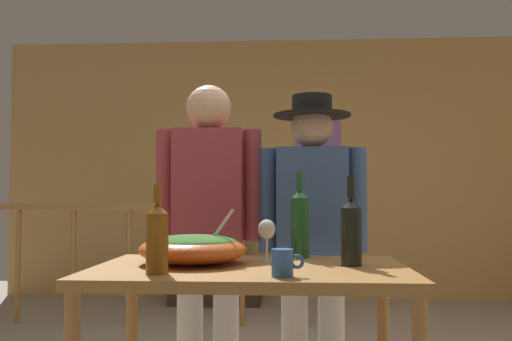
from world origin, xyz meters
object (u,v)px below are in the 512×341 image
Objects in this scene: person_standing_right at (312,226)px; wine_glass at (267,231)px; tv_console at (216,282)px; serving_table at (250,291)px; wine_bottle_amber at (157,237)px; person_standing_left at (208,220)px; wine_bottle_dark at (351,230)px; flat_screen_tv at (216,233)px; stair_railing at (182,247)px; mug_blue at (283,263)px; framed_picture at (318,132)px; salad_bowl at (193,247)px; wine_bottle_green at (300,222)px.

wine_glass is at bearing 71.06° from person_standing_right.
tv_console is 3.55m from serving_table.
wine_bottle_amber is at bearing -133.57° from wine_glass.
wine_glass is (0.64, -3.31, 0.72)m from tv_console.
tv_console is 0.55× the size of person_standing_left.
serving_table is at bearing -174.81° from wine_bottle_dark.
flat_screen_tv is 1.78× the size of wine_bottle_dark.
wine_bottle_amber reaches higher than serving_table.
stair_railing is at bearing 114.32° from wine_bottle_dark.
serving_table is at bearing -80.31° from flat_screen_tv.
person_standing_left reaches higher than mug_blue.
stair_railing is 2.75m from wine_bottle_dark.
person_standing_right is (0.26, 0.69, 0.20)m from serving_table.
person_standing_left is (0.04, 0.91, 0.02)m from wine_bottle_amber.
person_standing_right is at bearing -72.85° from flat_screen_tv.
serving_table is at bearing 108.57° from person_standing_left.
stair_railing is at bearing -134.34° from framed_picture.
salad_bowl reaches higher than tv_console.
serving_table is 10.85× the size of mug_blue.
person_standing_right is (0.49, 0.64, 0.05)m from salad_bowl.
mug_blue is (-0.06, -0.55, -0.10)m from wine_bottle_green.
serving_table is 0.42m from wine_bottle_green.
tv_console is 3.85m from mug_blue.
framed_picture is 1.53× the size of wine_bottle_amber.
framed_picture reaches higher than person_standing_right.
tv_console is at bearing 99.60° from serving_table.
wine_glass reaches higher than flat_screen_tv.
flat_screen_tv is at bearing -90.00° from tv_console.
mug_blue is (-0.25, -0.30, -0.09)m from wine_bottle_dark.
mug_blue is (0.07, -0.42, -0.07)m from wine_glass.
wine_glass is 1.56× the size of mug_blue.
person_standing_left reaches higher than stair_railing.
flat_screen_tv is 3.67m from wine_bottle_amber.
person_standing_right reaches higher than salad_bowl.
wine_bottle_green reaches higher than serving_table.
flat_screen_tv is 2.00× the size of wine_bottle_amber.
wine_bottle_green reaches higher than wine_glass.
wine_glass is 0.56× the size of wine_bottle_amber.
wine_bottle_dark is at bearing 20.38° from wine_bottle_amber.
framed_picture is 2.74× the size of wine_glass.
stair_railing reaches higher than flat_screen_tv.
mug_blue reaches higher than flat_screen_tv.
framed_picture is 3.24m from person_standing_left.
mug_blue is (0.43, -0.04, -0.08)m from wine_bottle_amber.
tv_console is at bearing 105.69° from wine_bottle_dark.
stair_railing is at bearing 106.52° from serving_table.
wine_bottle_amber is at bearing -85.56° from tv_console.
wine_bottle_green is 0.70m from wine_bottle_amber.
wine_bottle_green is 0.41m from person_standing_right.
serving_table is 3.23× the size of wine_bottle_green.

